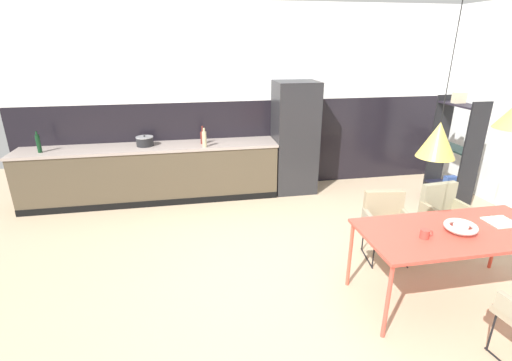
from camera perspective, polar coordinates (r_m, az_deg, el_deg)
The scene contains 17 objects.
ground_plane at distance 3.94m, azimuth 7.04°, elevation -16.64°, with size 9.66×9.66×0.00m, color tan.
back_wall_splashback_dark at distance 6.33m, azimuth -0.92°, elevation 5.66°, with size 7.43×0.12×1.48m, color black.
back_wall_panel_upper at distance 6.12m, azimuth -1.00°, elevation 19.22°, with size 7.43×0.12×1.48m, color silver.
kitchen_counter at distance 6.02m, azimuth -15.70°, elevation 1.10°, with size 3.92×0.63×0.89m.
refrigerator_column at distance 6.10m, azimuth 6.01°, elevation 6.57°, with size 0.68×0.60×1.81m, color #232326.
dining_table at distance 3.91m, azimuth 28.62°, elevation -7.35°, with size 1.78×0.82×0.75m.
armchair_far_side at distance 4.49m, azimuth 19.51°, elevation -5.50°, with size 0.55×0.53×0.77m.
armchair_facing_counter at distance 4.93m, azimuth 27.09°, elevation -3.99°, with size 0.53×0.51×0.80m.
fruit_bowl at distance 3.83m, azimuth 29.14°, elevation -6.33°, with size 0.29×0.29×0.09m.
open_book at distance 4.26m, azimuth 33.68°, elevation -5.36°, with size 0.25×0.24×0.02m.
mug_glass_clear at distance 3.60m, azimuth 24.73°, elevation -7.52°, with size 0.12×0.08×0.08m.
cooking_pot at distance 5.90m, azimuth -16.85°, elevation 5.84°, with size 0.26×0.26×0.17m.
bottle_vinegar_dark at distance 5.83m, azimuth -8.26°, elevation 6.65°, with size 0.07×0.07×0.28m.
bottle_wine_green at distance 6.13m, azimuth -30.65°, elevation 4.96°, with size 0.06×0.06×0.31m.
bottle_oil_tall at distance 5.62m, azimuth -8.00°, elevation 6.40°, with size 0.07×0.07×0.29m.
open_shelf_unit at distance 6.30m, azimuth 28.32°, elevation 4.13°, with size 0.30×0.76×1.70m.
pendant_lamp_over_table_near at distance 3.40m, azimuth 26.35°, elevation 5.70°, with size 0.31×0.31×1.45m.
Camera 1 is at (-1.03, -2.97, 2.37)m, focal length 25.81 mm.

